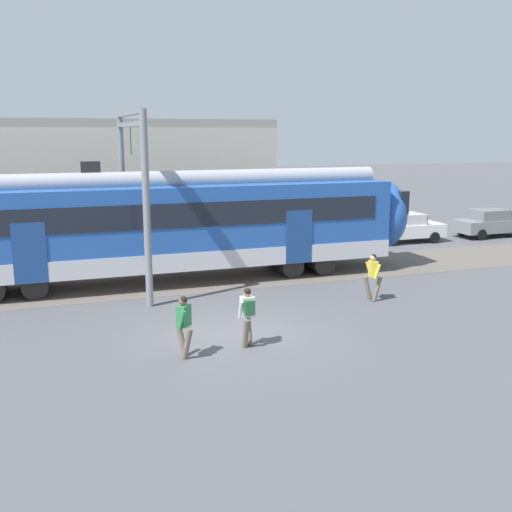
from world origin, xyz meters
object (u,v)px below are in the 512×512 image
object	(u,v)px
parked_car_white	(406,228)
parked_car_grey	(490,223)
pedestrian_green	(184,322)
pedestrian_white	(248,312)
pedestrian_yellow	(373,274)

from	to	relation	value
parked_car_white	parked_car_grey	bearing A→B (deg)	-0.90
pedestrian_green	parked_car_grey	distance (m)	23.77
pedestrian_green	parked_car_grey	size ratio (longest dim) A/B	0.41
pedestrian_white	parked_car_grey	bearing A→B (deg)	33.82
parked_car_white	pedestrian_yellow	bearing A→B (deg)	-128.19
pedestrian_green	pedestrian_yellow	bearing A→B (deg)	23.26
pedestrian_white	parked_car_white	size ratio (longest dim) A/B	0.41
pedestrian_white	pedestrian_yellow	xyz separation A→B (m)	(5.55, 2.93, -0.03)
pedestrian_yellow	parked_car_white	distance (m)	12.04
pedestrian_green	pedestrian_yellow	xyz separation A→B (m)	(7.35, 3.16, 0.00)
parked_car_white	parked_car_grey	distance (m)	5.39
pedestrian_green	pedestrian_yellow	world-z (taller)	same
parked_car_grey	pedestrian_yellow	bearing A→B (deg)	-143.84
pedestrian_green	pedestrian_white	world-z (taller)	same
pedestrian_green	pedestrian_yellow	distance (m)	8.00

